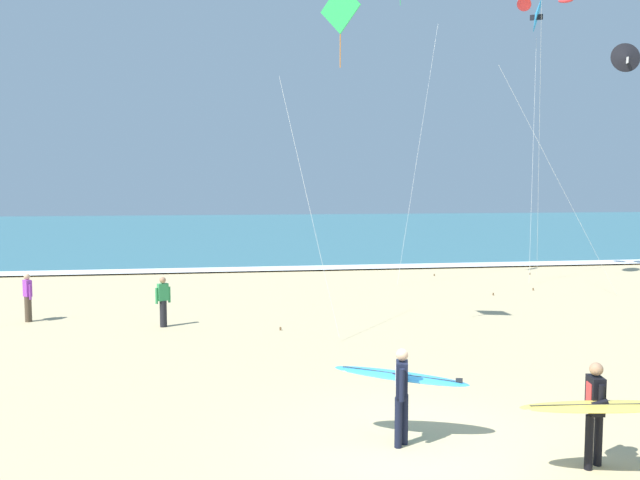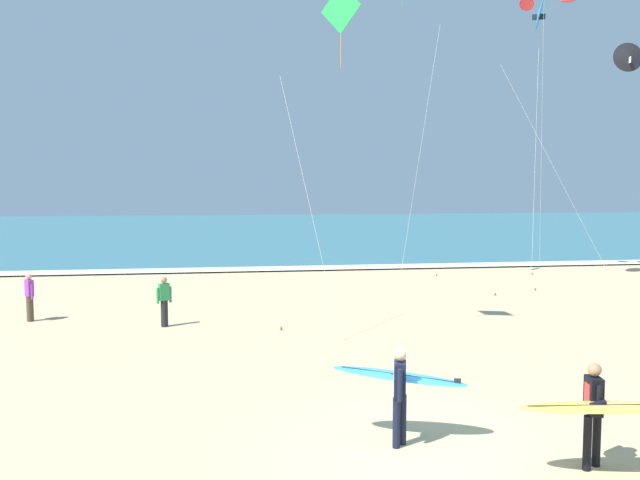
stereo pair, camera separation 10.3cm
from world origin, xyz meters
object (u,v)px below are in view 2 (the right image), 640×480
Objects in this scene: kite_delta_charcoal_high at (628,58)px; kite_arc_ivory_low at (547,0)px; kite_diamond_emerald_near at (339,19)px; surfer_lead at (598,408)px; bystander_green_top at (164,301)px; surfer_trailing at (400,383)px; kite_delta_cobalt_far at (539,15)px; bystander_purple_top at (30,297)px.

kite_delta_charcoal_high is 0.75× the size of kite_arc_ivory_low.
kite_arc_ivory_low is (11.62, 10.92, 3.92)m from kite_diamond_emerald_near.
kite_delta_charcoal_high is (9.84, 14.72, 8.32)m from surfer_lead.
surfer_trailing is at bearing -63.77° from bystander_green_top.
kite_diamond_emerald_near is 16.42m from kite_arc_ivory_low.
kite_delta_cobalt_far is at bearing 57.41° from surfer_trailing.
surfer_lead is at bearing -113.26° from kite_delta_cobalt_far.
kite_arc_ivory_low reaches higher than kite_diamond_emerald_near.
kite_delta_cobalt_far is (10.27, 8.99, 2.73)m from kite_diamond_emerald_near.
kite_delta_cobalt_far is 23.18m from bystander_purple_top.
bystander_purple_top is at bearing 132.65° from surfer_lead.
surfer_trailing is (-2.71, 1.66, -0.00)m from surfer_lead.
bystander_green_top is at bearing -157.67° from kite_delta_cobalt_far.
kite_arc_ivory_low is at bearing 65.49° from surfer_lead.
surfer_trailing is 11.18m from bystander_green_top.
surfer_lead is at bearing -56.79° from bystander_green_top.
surfer_lead is 13.97m from bystander_green_top.
kite_delta_charcoal_high is 6.37m from kite_arc_ivory_low.
kite_arc_ivory_low is (1.35, 1.93, 1.18)m from kite_delta_cobalt_far.
bystander_purple_top is (-21.93, -1.59, -8.56)m from kite_delta_charcoal_high.
bystander_green_top is (-17.49, -3.03, -8.56)m from kite_delta_charcoal_high.
kite_delta_cobalt_far is at bearing 122.43° from kite_delta_charcoal_high.
surfer_lead is 0.26× the size of kite_delta_charcoal_high.
kite_arc_ivory_low is (11.80, 18.28, 11.89)m from surfer_trailing.
kite_diamond_emerald_near is at bearing 88.59° from surfer_trailing.
kite_delta_charcoal_high is at bearing -81.89° from kite_arc_ivory_low.
surfer_lead is 0.21× the size of kite_delta_cobalt_far.
kite_diamond_emerald_near is at bearing -23.26° from bystander_purple_top.
kite_delta_charcoal_high is 23.60m from bystander_purple_top.
kite_arc_ivory_low is (-0.74, 5.22, 3.57)m from kite_delta_charcoal_high.
kite_diamond_emerald_near is at bearing -155.25° from kite_delta_charcoal_high.
kite_arc_ivory_low is 22.26m from bystander_green_top.
surfer_trailing is at bearing -133.85° from kite_delta_charcoal_high.
kite_arc_ivory_low reaches higher than surfer_trailing.
kite_delta_charcoal_high is at bearing 46.15° from surfer_trailing.
kite_delta_cobalt_far is at bearing 66.74° from surfer_lead.
bystander_green_top is at bearing -153.77° from kite_arc_ivory_low.
bystander_purple_top is (-21.19, -6.81, -12.13)m from kite_arc_ivory_low.
kite_diamond_emerald_near is 6.28× the size of bystander_purple_top.
surfer_trailing is 0.25× the size of kite_diamond_emerald_near.
kite_delta_cobalt_far reaches higher than kite_diamond_emerald_near.
surfer_lead is 1.67× the size of bystander_purple_top.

